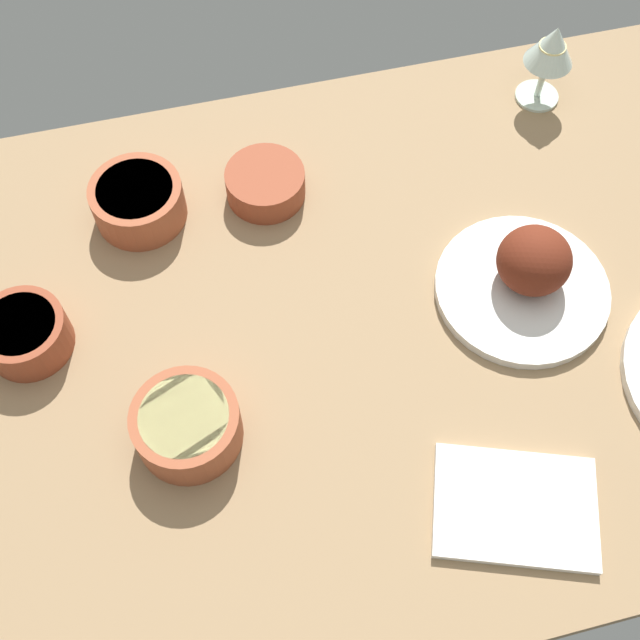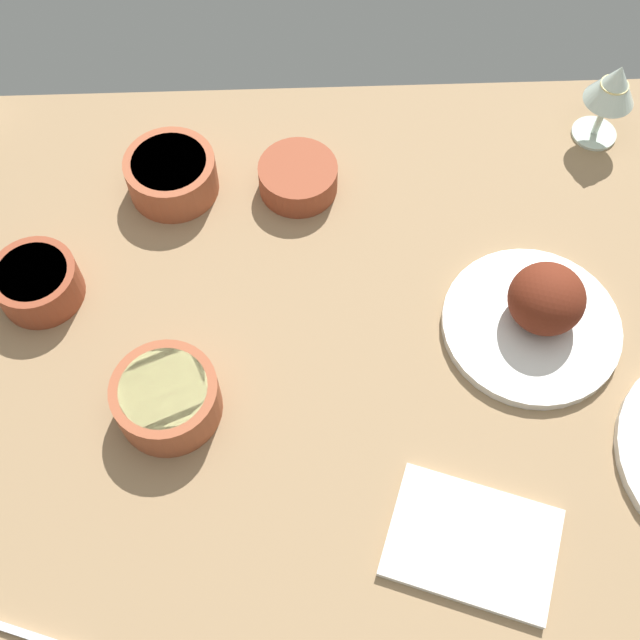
{
  "view_description": "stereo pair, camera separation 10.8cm",
  "coord_description": "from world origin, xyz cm",
  "px_view_note": "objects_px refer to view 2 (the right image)",
  "views": [
    {
      "loc": [
        -12.59,
        -51.22,
        99.89
      ],
      "look_at": [
        0.0,
        0.0,
        6.0
      ],
      "focal_mm": 44.94,
      "sensor_mm": 36.0,
      "label": 1
    },
    {
      "loc": [
        -1.94,
        -52.71,
        99.89
      ],
      "look_at": [
        0.0,
        0.0,
        6.0
      ],
      "focal_mm": 44.94,
      "sensor_mm": 36.0,
      "label": 2
    }
  ],
  "objects_px": {
    "bowl_potatoes": "(167,398)",
    "folded_napkin": "(472,543)",
    "bowl_soup": "(37,282)",
    "fork_loose": "(14,630)",
    "bowl_sauce": "(172,174)",
    "bowl_cream": "(298,177)",
    "wine_glass": "(613,88)",
    "plate_center_main": "(538,312)"
  },
  "relations": [
    {
      "from": "bowl_soup",
      "to": "bowl_potatoes",
      "type": "xyz_separation_m",
      "value": [
        0.19,
        -0.18,
        0.0
      ]
    },
    {
      "from": "bowl_cream",
      "to": "folded_napkin",
      "type": "distance_m",
      "value": 0.58
    },
    {
      "from": "bowl_soup",
      "to": "bowl_cream",
      "type": "height_order",
      "value": "bowl_soup"
    },
    {
      "from": "bowl_potatoes",
      "to": "bowl_cream",
      "type": "distance_m",
      "value": 0.4
    },
    {
      "from": "plate_center_main",
      "to": "bowl_cream",
      "type": "xyz_separation_m",
      "value": [
        -0.32,
        0.25,
        -0.01
      ]
    },
    {
      "from": "bowl_sauce",
      "to": "folded_napkin",
      "type": "distance_m",
      "value": 0.67
    },
    {
      "from": "wine_glass",
      "to": "folded_napkin",
      "type": "height_order",
      "value": "wine_glass"
    },
    {
      "from": "plate_center_main",
      "to": "folded_napkin",
      "type": "distance_m",
      "value": 0.32
    },
    {
      "from": "bowl_sauce",
      "to": "folded_napkin",
      "type": "height_order",
      "value": "bowl_sauce"
    },
    {
      "from": "plate_center_main",
      "to": "bowl_soup",
      "type": "bearing_deg",
      "value": 173.84
    },
    {
      "from": "bowl_cream",
      "to": "plate_center_main",
      "type": "bearing_deg",
      "value": -38.2
    },
    {
      "from": "plate_center_main",
      "to": "bowl_sauce",
      "type": "height_order",
      "value": "plate_center_main"
    },
    {
      "from": "bowl_potatoes",
      "to": "wine_glass",
      "type": "xyz_separation_m",
      "value": [
        0.64,
        0.45,
        0.06
      ]
    },
    {
      "from": "bowl_cream",
      "to": "fork_loose",
      "type": "relative_size",
      "value": 0.67
    },
    {
      "from": "bowl_soup",
      "to": "fork_loose",
      "type": "xyz_separation_m",
      "value": [
        0.03,
        -0.45,
        -0.03
      ]
    },
    {
      "from": "bowl_soup",
      "to": "fork_loose",
      "type": "height_order",
      "value": "bowl_soup"
    },
    {
      "from": "fork_loose",
      "to": "bowl_soup",
      "type": "bearing_deg",
      "value": 111.92
    },
    {
      "from": "bowl_sauce",
      "to": "bowl_soup",
      "type": "bearing_deg",
      "value": -133.84
    },
    {
      "from": "folded_napkin",
      "to": "bowl_soup",
      "type": "bearing_deg",
      "value": 146.4
    },
    {
      "from": "plate_center_main",
      "to": "bowl_cream",
      "type": "distance_m",
      "value": 0.4
    },
    {
      "from": "wine_glass",
      "to": "bowl_soup",
      "type": "bearing_deg",
      "value": -162.29
    },
    {
      "from": "bowl_sauce",
      "to": "bowl_soup",
      "type": "xyz_separation_m",
      "value": [
        -0.17,
        -0.18,
        -0.0
      ]
    },
    {
      "from": "bowl_sauce",
      "to": "bowl_potatoes",
      "type": "relative_size",
      "value": 1.0
    },
    {
      "from": "bowl_soup",
      "to": "folded_napkin",
      "type": "xyz_separation_m",
      "value": [
        0.55,
        -0.37,
        -0.03
      ]
    },
    {
      "from": "plate_center_main",
      "to": "fork_loose",
      "type": "relative_size",
      "value": 1.38
    },
    {
      "from": "bowl_soup",
      "to": "bowl_potatoes",
      "type": "bearing_deg",
      "value": -43.92
    },
    {
      "from": "bowl_potatoes",
      "to": "folded_napkin",
      "type": "relative_size",
      "value": 0.69
    },
    {
      "from": "bowl_potatoes",
      "to": "bowl_cream",
      "type": "bearing_deg",
      "value": 64.04
    },
    {
      "from": "bowl_sauce",
      "to": "fork_loose",
      "type": "relative_size",
      "value": 0.76
    },
    {
      "from": "bowl_potatoes",
      "to": "bowl_cream",
      "type": "relative_size",
      "value": 1.14
    },
    {
      "from": "bowl_soup",
      "to": "bowl_cream",
      "type": "relative_size",
      "value": 0.98
    },
    {
      "from": "bowl_potatoes",
      "to": "fork_loose",
      "type": "distance_m",
      "value": 0.31
    },
    {
      "from": "wine_glass",
      "to": "folded_napkin",
      "type": "distance_m",
      "value": 0.7
    },
    {
      "from": "bowl_sauce",
      "to": "bowl_cream",
      "type": "relative_size",
      "value": 1.13
    },
    {
      "from": "bowl_sauce",
      "to": "bowl_soup",
      "type": "distance_m",
      "value": 0.25
    },
    {
      "from": "bowl_potatoes",
      "to": "folded_napkin",
      "type": "distance_m",
      "value": 0.41
    },
    {
      "from": "plate_center_main",
      "to": "wine_glass",
      "type": "distance_m",
      "value": 0.38
    },
    {
      "from": "bowl_cream",
      "to": "wine_glass",
      "type": "xyz_separation_m",
      "value": [
        0.47,
        0.09,
        0.07
      ]
    },
    {
      "from": "plate_center_main",
      "to": "bowl_soup",
      "type": "height_order",
      "value": "plate_center_main"
    },
    {
      "from": "plate_center_main",
      "to": "fork_loose",
      "type": "height_order",
      "value": "plate_center_main"
    },
    {
      "from": "bowl_sauce",
      "to": "fork_loose",
      "type": "distance_m",
      "value": 0.64
    },
    {
      "from": "bowl_cream",
      "to": "folded_napkin",
      "type": "xyz_separation_m",
      "value": [
        0.19,
        -0.54,
        -0.02
      ]
    }
  ]
}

